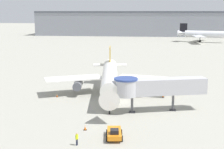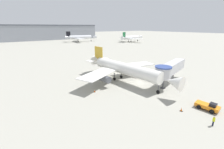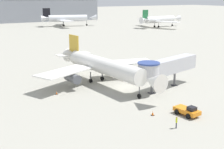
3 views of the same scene
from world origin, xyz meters
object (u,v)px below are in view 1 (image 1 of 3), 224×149
Objects in this scene: jet_bridge at (153,87)px; ground_crew_marshaller at (77,138)px; main_airplane at (110,78)px; traffic_cone_near_nose at (85,128)px; traffic_cone_port_wing at (57,95)px; traffic_cone_starboard_wing at (163,95)px; pushback_tug_orange at (114,133)px; background_jet_black_tail at (204,34)px.

jet_bridge is 9.20× the size of ground_crew_marshaller.
main_airplane is 40.56× the size of traffic_cone_near_nose.
ground_crew_marshaller is at bearing -99.73° from main_airplane.
traffic_cone_near_nose is 19.72m from traffic_cone_port_wing.
traffic_cone_port_wing is (-19.60, 7.17, -4.16)m from jet_bridge.
ground_crew_marshaller reaches higher than traffic_cone_starboard_wing.
ground_crew_marshaller is (-4.67, -2.87, 0.25)m from pushback_tug_orange.
pushback_tug_orange is at bearing -54.76° from traffic_cone_port_wing.
background_jet_black_tail is at bearing 67.81° from traffic_cone_port_wing.
pushback_tug_orange is 5.49m from ground_crew_marshaller.
background_jet_black_tail reaches higher than traffic_cone_near_nose.
traffic_cone_starboard_wing is at bearing -5.51° from main_airplane.
traffic_cone_port_wing is 0.41× the size of ground_crew_marshaller.
pushback_tug_orange is at bearing -109.09° from traffic_cone_starboard_wing.
ground_crew_marshaller is at bearing -116.18° from traffic_cone_starboard_wing.
traffic_cone_starboard_wing is at bearing -178.31° from background_jet_black_tail.
traffic_cone_starboard_wing is at bearing -174.96° from ground_crew_marshaller.
ground_crew_marshaller is (-1.33, -25.01, -2.84)m from main_airplane.
jet_bridge is 3.77× the size of pushback_tug_orange.
traffic_cone_port_wing is at bearing 117.90° from pushback_tug_orange.
traffic_cone_port_wing is 24.70m from ground_crew_marshaller.
traffic_cone_starboard_wing is (7.74, 22.36, -0.40)m from pushback_tug_orange.
ground_crew_marshaller is (0.00, -5.49, 0.64)m from traffic_cone_near_nose.
ground_crew_marshaller is at bearing 179.31° from background_jet_black_tail.
traffic_cone_near_nose is at bearing -148.74° from ground_crew_marshaller.
traffic_cone_near_nose is 5.52m from ground_crew_marshaller.
main_airplane is 127.25m from background_jet_black_tail.
traffic_cone_near_nose is at bearing -61.48° from traffic_cone_port_wing.
traffic_cone_starboard_wing is 124.11m from background_jet_black_tail.
traffic_cone_port_wing is 0.94× the size of traffic_cone_starboard_wing.
traffic_cone_near_nose is (-1.33, -19.52, -3.48)m from main_airplane.
traffic_cone_port_wing is (-10.75, -2.19, -3.52)m from main_airplane.
main_airplane reaches higher than ground_crew_marshaller.
main_airplane is 17.97× the size of ground_crew_marshaller.
traffic_cone_port_wing is at bearing 172.74° from background_jet_black_tail.
traffic_cone_starboard_wing is at bearing 6.31° from traffic_cone_port_wing.
pushback_tug_orange is 5.65× the size of traffic_cone_starboard_wing.
traffic_cone_starboard_wing is (21.83, 2.42, 0.02)m from traffic_cone_port_wing.
main_airplane is at bearing -178.82° from traffic_cone_starboard_wing.
background_jet_black_tail is at bearing 65.23° from main_airplane.
main_airplane is 22.59m from pushback_tug_orange.
traffic_cone_near_nose is at bearing -122.15° from traffic_cone_starboard_wing.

